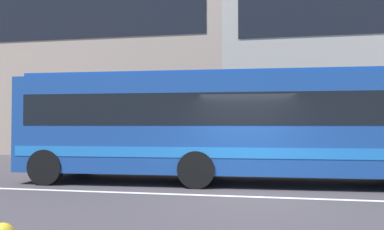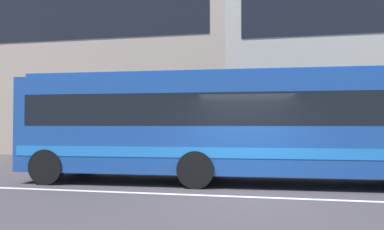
{
  "view_description": "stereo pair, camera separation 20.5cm",
  "coord_description": "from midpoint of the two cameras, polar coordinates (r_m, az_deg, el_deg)",
  "views": [
    {
      "loc": [
        0.3,
        -8.98,
        1.69
      ],
      "look_at": [
        -1.6,
        1.66,
        1.98
      ],
      "focal_mm": 35.17,
      "sensor_mm": 36.0,
      "label": 1
    },
    {
      "loc": [
        0.5,
        -8.94,
        1.69
      ],
      "look_at": [
        -1.6,
        1.66,
        1.98
      ],
      "focal_mm": 35.17,
      "sensor_mm": 36.0,
      "label": 2
    }
  ],
  "objects": [
    {
      "name": "ground_plane",
      "position": [
        9.13,
        7.62,
        -12.19
      ],
      "size": [
        160.0,
        160.0,
        0.0
      ],
      "primitive_type": "plane",
      "color": "#3F373B"
    },
    {
      "name": "lane_centre_line",
      "position": [
        9.13,
        7.62,
        -12.16
      ],
      "size": [
        60.0,
        0.16,
        0.01
      ],
      "primitive_type": "cube",
      "color": "silver",
      "rests_on": "ground_plane"
    },
    {
      "name": "apartment_block_left",
      "position": [
        26.77,
        -17.27,
        9.32
      ],
      "size": [
        20.39,
        8.64,
        13.38
      ],
      "color": "tan",
      "rests_on": "ground_plane"
    },
    {
      "name": "transit_bus",
      "position": [
        11.16,
        4.72,
        -1.15
      ],
      "size": [
        12.19,
        3.1,
        3.19
      ],
      "color": "#1C448F",
      "rests_on": "ground_plane"
    }
  ]
}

